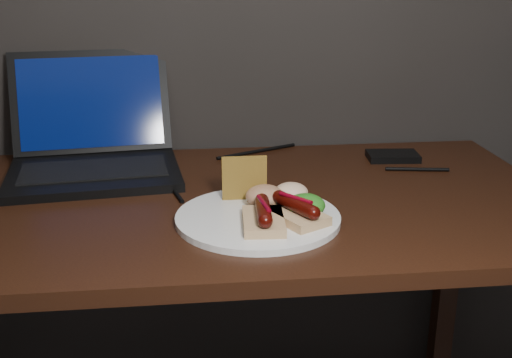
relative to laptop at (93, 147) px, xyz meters
The scene contains 11 objects.
desk 0.35m from the laptop, 41.28° to the right, with size 1.40×0.70×0.75m.
laptop is the anchor object (origin of this frame).
hard_drive 0.69m from the laptop, ahead, with size 0.12×0.07×0.02m, color black.
desk_cables 0.24m from the laptop, 12.46° to the right, with size 1.02×0.37×0.01m.
plate 0.47m from the laptop, 45.76° to the right, with size 0.30×0.30×0.01m, color silver.
bread_sausage_center 0.51m from the laptop, 49.27° to the right, with size 0.08×0.12×0.04m.
bread_sausage_right 0.54m from the laptop, 43.13° to the right, with size 0.12×0.13×0.04m.
crispbread 0.40m from the laptop, 39.12° to the right, with size 0.09×0.01×0.09m, color #AC872F.
salad_greens 0.54m from the laptop, 40.09° to the right, with size 0.07×0.07×0.04m, color #196213.
salsa_mound 0.46m from the laptop, 40.45° to the right, with size 0.07×0.07×0.04m, color maroon.
coleslaw_mound 0.49m from the laptop, 34.55° to the right, with size 0.06×0.06×0.04m, color white.
Camera 1 is at (-0.04, 0.20, 1.20)m, focal length 45.00 mm.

